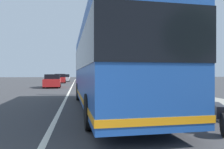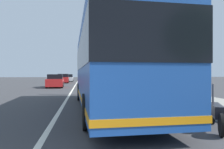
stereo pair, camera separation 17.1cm
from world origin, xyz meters
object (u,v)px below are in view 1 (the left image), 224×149
Objects in this scene: motorcycle_by_tree at (218,113)px; car_ahead_same_lane at (86,78)px; car_oncoming at (65,78)px; car_side_street at (60,79)px; utility_pole at (171,37)px; car_behind_bus at (53,81)px; coach_bus at (109,65)px.

car_ahead_same_lane reaches higher than motorcycle_by_tree.
car_oncoming is at bearing 33.66° from motorcycle_by_tree.
car_side_street is 0.56× the size of utility_pole.
utility_pole reaches higher than car_behind_bus.
car_oncoming is 4.27m from car_ahead_same_lane.
coach_bus reaches higher than motorcycle_by_tree.
car_ahead_same_lane is 32.73m from utility_pole.
car_behind_bus is (16.32, 4.25, -1.24)m from coach_bus.
utility_pole is at bearing -168.51° from car_ahead_same_lane.
motorcycle_by_tree is at bearing 8.94° from car_oncoming.
utility_pole is (5.15, -5.17, 2.20)m from coach_bus.
car_oncoming is (20.01, -0.32, -0.02)m from car_behind_bus.
car_oncoming is at bearing 3.88° from coach_bus.
car_side_street reaches higher than motorcycle_by_tree.
car_side_street is at bearing 6.35° from coach_bus.
car_ahead_same_lane is (0.98, -4.16, 0.02)m from car_oncoming.
utility_pole is (-32.17, -4.93, 3.45)m from car_ahead_same_lane.
utility_pole reaches higher than car_ahead_same_lane.
motorcycle_by_tree is 10.22m from utility_pole.
utility_pole is at bearing -47.39° from coach_bus.
car_behind_bus is at bearing 170.73° from car_ahead_same_lane.
car_oncoming is 0.51× the size of utility_pole.
coach_bus reaches higher than car_side_street.
motorcycle_by_tree is 40.84m from car_oncoming.
coach_bus is 29.53m from car_side_street.
car_side_street is 1.10× the size of car_ahead_same_lane.
car_oncoming is at bearing 175.83° from car_behind_bus.
car_ahead_same_lane reaches higher than car_oncoming.
car_oncoming reaches higher than motorcycle_by_tree.
car_behind_bus is 12.85m from car_side_street.
coach_bus is at bearing 134.90° from utility_pole.
motorcycle_by_tree is at bearing 15.14° from car_behind_bus.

